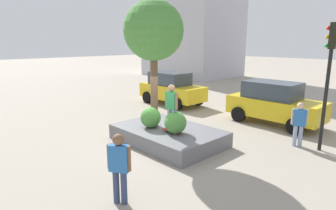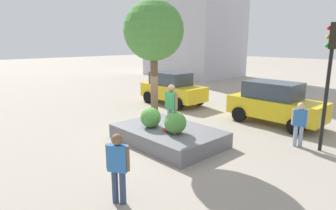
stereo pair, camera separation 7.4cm
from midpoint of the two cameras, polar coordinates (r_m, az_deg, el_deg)
ground_plane at (r=11.04m, az=-1.41°, el=-7.39°), size 120.00×120.00×0.00m
planter_ledge at (r=10.89m, az=-0.20°, el=-6.09°), size 4.01×2.67×0.57m
plaza_tree at (r=10.70m, az=-3.12°, el=14.43°), size 2.20×2.20×4.70m
boxwood_shrub at (r=10.83m, az=-3.68°, el=-2.49°), size 0.78×0.78×0.78m
hedge_clump at (r=10.10m, az=1.28°, el=-3.54°), size 0.80×0.80×0.80m
skateboard at (r=10.29m, az=0.46°, el=-5.22°), size 0.81×0.24×0.07m
skateboarder at (r=10.03m, az=0.47°, el=0.13°), size 0.57×0.26×1.68m
sedan_parked at (r=17.42m, az=0.57°, el=3.40°), size 4.18×1.97×1.95m
taxi_cab at (r=14.07m, az=20.30°, el=0.42°), size 4.23×2.00×1.96m
traffic_light_corner at (r=10.96m, az=29.33°, el=6.92°), size 0.37×0.34×4.38m
passerby_with_bag at (r=6.84m, az=-10.05°, el=-11.54°), size 0.51×0.41×1.73m
bystander_watching at (r=11.37m, az=24.58°, el=-2.95°), size 0.51×0.37×1.65m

